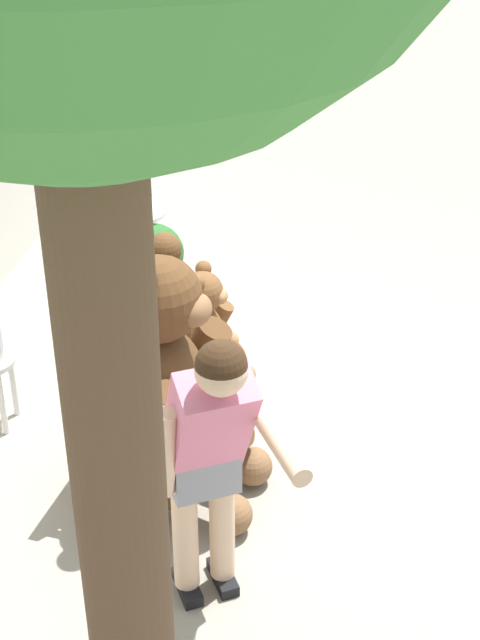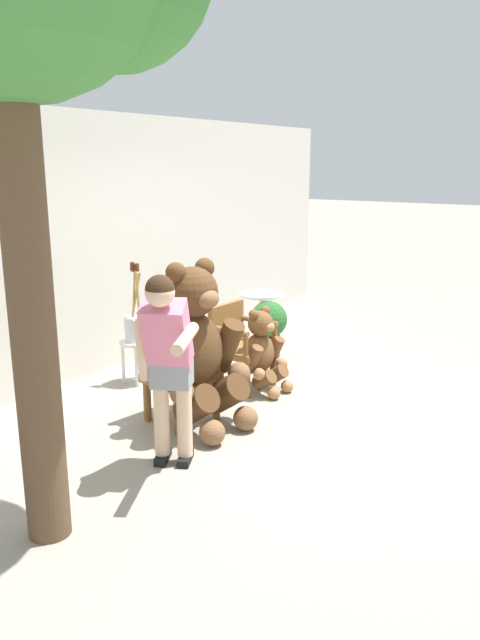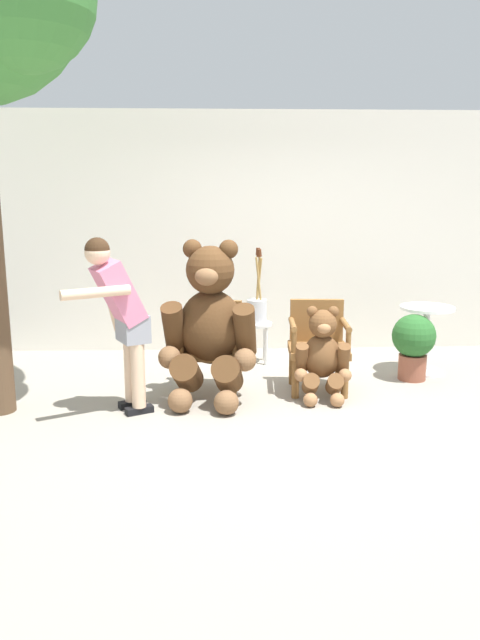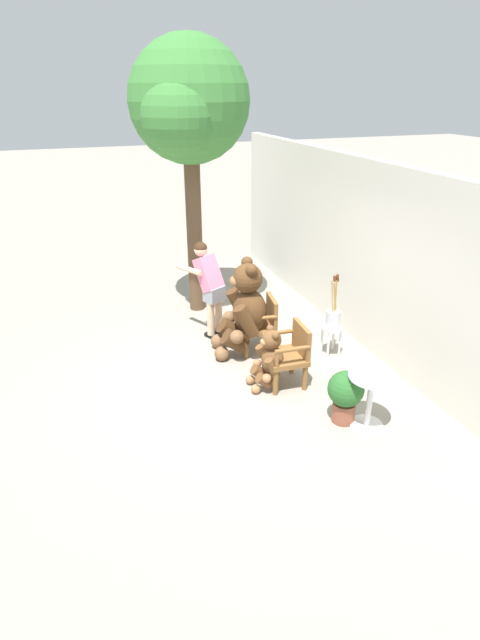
# 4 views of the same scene
# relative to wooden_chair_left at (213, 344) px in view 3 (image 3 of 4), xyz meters

# --- Properties ---
(ground_plane) EXTENTS (60.00, 60.00, 0.00)m
(ground_plane) POSITION_rel_wooden_chair_left_xyz_m (0.50, -0.75, -0.46)
(ground_plane) COLOR gray
(back_wall) EXTENTS (10.00, 0.16, 2.80)m
(back_wall) POSITION_rel_wooden_chair_left_xyz_m (0.50, 1.65, 0.94)
(back_wall) COLOR silver
(back_wall) RESTS_ON ground
(wooden_chair_left) EXTENTS (0.64, 0.61, 0.86)m
(wooden_chair_left) POSITION_rel_wooden_chair_left_xyz_m (0.00, 0.00, 0.00)
(wooden_chair_left) COLOR brown
(wooden_chair_left) RESTS_ON ground
(wooden_chair_right) EXTENTS (0.59, 0.55, 0.86)m
(wooden_chair_right) POSITION_rel_wooden_chair_left_xyz_m (1.01, 0.00, 0.00)
(wooden_chair_right) COLOR brown
(wooden_chair_right) RESTS_ON ground
(teddy_bear_large) EXTENTS (0.91, 0.90, 1.48)m
(teddy_bear_large) POSITION_rel_wooden_chair_left_xyz_m (-0.02, -0.26, 0.26)
(teddy_bear_large) COLOR #4C3019
(teddy_bear_large) RESTS_ON ground
(teddy_bear_small) EXTENTS (0.52, 0.51, 0.87)m
(teddy_bear_small) POSITION_rel_wooden_chair_left_xyz_m (1.01, -0.29, -0.04)
(teddy_bear_small) COLOR brown
(teddy_bear_small) RESTS_ON ground
(person_visitor) EXTENTS (0.68, 0.70, 1.54)m
(person_visitor) POSITION_rel_wooden_chair_left_xyz_m (-0.78, -0.57, 0.45)
(person_visitor) COLOR black
(person_visitor) RESTS_ON ground
(white_stool) EXTENTS (0.34, 0.34, 0.46)m
(white_stool) POSITION_rel_wooden_chair_left_xyz_m (0.49, 0.96, -0.11)
(white_stool) COLOR silver
(white_stool) RESTS_ON ground
(brush_bucket) EXTENTS (0.22, 0.22, 0.83)m
(brush_bucket) POSITION_rel_wooden_chair_left_xyz_m (0.49, 0.95, 0.17)
(brush_bucket) COLOR silver
(brush_bucket) RESTS_ON white_stool
(round_side_table) EXTENTS (0.56, 0.56, 0.72)m
(round_side_table) POSITION_rel_wooden_chair_left_xyz_m (2.24, 0.48, -0.01)
(round_side_table) COLOR white
(round_side_table) RESTS_ON ground
(potted_plant) EXTENTS (0.44, 0.44, 0.68)m
(potted_plant) POSITION_rel_wooden_chair_left_xyz_m (2.04, 0.26, -0.07)
(potted_plant) COLOR brown
(potted_plant) RESTS_ON ground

